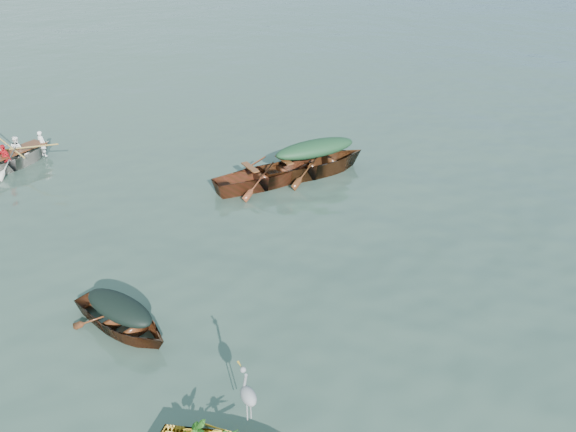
{
  "coord_description": "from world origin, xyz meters",
  "views": [
    {
      "loc": [
        -5.73,
        -9.21,
        7.34
      ],
      "look_at": [
        0.11,
        2.15,
        0.5
      ],
      "focal_mm": 35.0,
      "sensor_mm": 36.0,
      "label": 1
    }
  ],
  "objects_px": {
    "green_tarp_boat": "(315,174)",
    "rowed_boat": "(15,167)",
    "dark_covered_boat": "(123,329)",
    "open_wooden_boat": "(268,185)",
    "heron": "(249,404)"
  },
  "relations": [
    {
      "from": "green_tarp_boat",
      "to": "rowed_boat",
      "type": "relative_size",
      "value": 1.19
    },
    {
      "from": "dark_covered_boat",
      "to": "open_wooden_boat",
      "type": "height_order",
      "value": "open_wooden_boat"
    },
    {
      "from": "open_wooden_boat",
      "to": "rowed_boat",
      "type": "bearing_deg",
      "value": 50.63
    },
    {
      "from": "rowed_boat",
      "to": "dark_covered_boat",
      "type": "bearing_deg",
      "value": 153.58
    },
    {
      "from": "dark_covered_boat",
      "to": "rowed_boat",
      "type": "bearing_deg",
      "value": 71.29
    },
    {
      "from": "green_tarp_boat",
      "to": "rowed_boat",
      "type": "height_order",
      "value": "green_tarp_boat"
    },
    {
      "from": "green_tarp_boat",
      "to": "heron",
      "type": "xyz_separation_m",
      "value": [
        -6.09,
        -8.69,
        0.93
      ]
    },
    {
      "from": "dark_covered_boat",
      "to": "green_tarp_boat",
      "type": "relative_size",
      "value": 0.64
    },
    {
      "from": "green_tarp_boat",
      "to": "dark_covered_boat",
      "type": "bearing_deg",
      "value": 122.51
    },
    {
      "from": "green_tarp_boat",
      "to": "heron",
      "type": "height_order",
      "value": "heron"
    },
    {
      "from": "rowed_boat",
      "to": "green_tarp_boat",
      "type": "bearing_deg",
      "value": -154.56
    },
    {
      "from": "open_wooden_boat",
      "to": "heron",
      "type": "xyz_separation_m",
      "value": [
        -4.4,
        -8.64,
        0.93
      ]
    },
    {
      "from": "heron",
      "to": "open_wooden_boat",
      "type": "bearing_deg",
      "value": 16.51
    },
    {
      "from": "green_tarp_boat",
      "to": "heron",
      "type": "distance_m",
      "value": 10.65
    },
    {
      "from": "dark_covered_boat",
      "to": "heron",
      "type": "bearing_deg",
      "value": -99.54
    }
  ]
}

